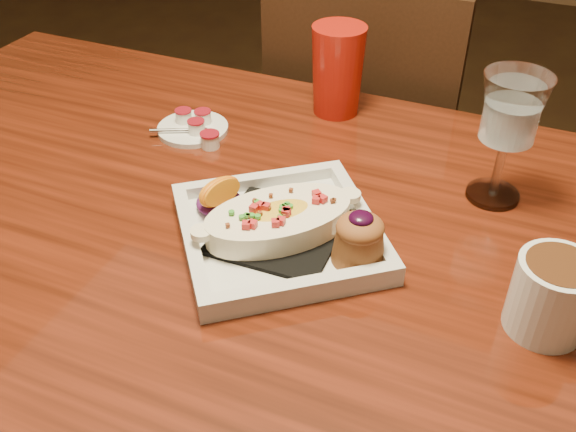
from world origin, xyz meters
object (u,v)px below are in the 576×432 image
at_px(chair_far, 367,154).
at_px(goblet, 511,116).
at_px(table, 244,275).
at_px(red_tumbler, 338,71).
at_px(plate, 287,227).
at_px(coffee_mug, 555,294).
at_px(saucer, 192,126).

height_order(chair_far, goblet, goblet).
xyz_separation_m(table, red_tumbler, (0.01, 0.36, 0.17)).
distance_m(plate, coffee_mug, 0.33).
bearing_deg(plate, chair_far, 58.31).
bearing_deg(coffee_mug, plate, 172.83).
relative_size(plate, red_tumbler, 2.27).
height_order(coffee_mug, saucer, coffee_mug).
relative_size(chair_far, red_tumbler, 5.98).
bearing_deg(coffee_mug, goblet, 108.73).
bearing_deg(plate, goblet, 4.39).
xyz_separation_m(plate, red_tumbler, (-0.07, 0.38, 0.05)).
bearing_deg(saucer, red_tumbler, 39.67).
xyz_separation_m(chair_far, saucer, (-0.19, -0.43, 0.25)).
bearing_deg(table, plate, -9.98).
relative_size(plate, saucer, 2.94).
xyz_separation_m(table, chair_far, (-0.00, 0.63, -0.15)).
bearing_deg(red_tumbler, plate, -79.77).
bearing_deg(table, coffee_mug, -4.82).
bearing_deg(chair_far, coffee_mug, 121.45).
bearing_deg(coffee_mug, table, 171.63).
bearing_deg(chair_far, table, 90.00).
height_order(coffee_mug, red_tumbler, red_tumbler).
xyz_separation_m(plate, coffee_mug, (0.33, -0.02, 0.02)).
relative_size(coffee_mug, red_tumbler, 0.81).
xyz_separation_m(goblet, red_tumbler, (-0.30, 0.16, -0.05)).
distance_m(chair_far, coffee_mug, 0.83).
relative_size(saucer, red_tumbler, 0.77).
height_order(saucer, red_tumbler, red_tumbler).
xyz_separation_m(table, coffee_mug, (0.41, -0.03, 0.15)).
height_order(coffee_mug, goblet, goblet).
distance_m(table, goblet, 0.43).
xyz_separation_m(coffee_mug, saucer, (-0.60, 0.23, -0.04)).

